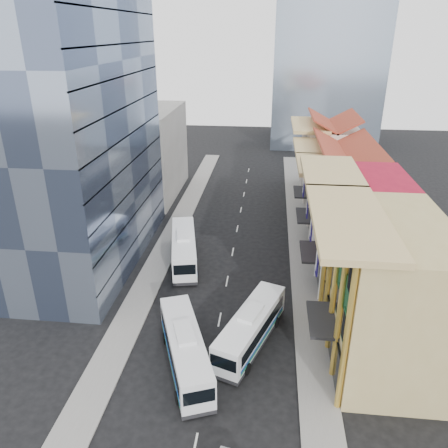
# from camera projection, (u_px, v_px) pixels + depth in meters

# --- Properties ---
(ground) EXTENTS (200.00, 200.00, 0.00)m
(ground) POSITION_uv_depth(u_px,v_px,m) (208.00, 381.00, 34.30)
(ground) COLOR black
(ground) RESTS_ON ground
(sidewalk_right) EXTENTS (3.00, 90.00, 0.15)m
(sidewalk_right) POSITION_uv_depth(u_px,v_px,m) (302.00, 255.00, 53.42)
(sidewalk_right) COLOR slate
(sidewalk_right) RESTS_ON ground
(sidewalk_left) EXTENTS (3.00, 90.00, 0.15)m
(sidewalk_left) POSITION_uv_depth(u_px,v_px,m) (166.00, 248.00, 55.10)
(sidewalk_left) COLOR slate
(sidewalk_left) RESTS_ON ground
(shophouse_tan) EXTENTS (8.00, 14.00, 12.00)m
(shophouse_tan) POSITION_uv_depth(u_px,v_px,m) (388.00, 292.00, 35.03)
(shophouse_tan) COLOR tan
(shophouse_tan) RESTS_ON ground
(shophouse_red) EXTENTS (8.00, 10.00, 12.00)m
(shophouse_red) POSITION_uv_depth(u_px,v_px,m) (361.00, 230.00, 45.93)
(shophouse_red) COLOR maroon
(shophouse_red) RESTS_ON ground
(shophouse_cream_near) EXTENTS (8.00, 9.00, 10.00)m
(shophouse_cream_near) POSITION_uv_depth(u_px,v_px,m) (347.00, 206.00, 54.97)
(shophouse_cream_near) COLOR beige
(shophouse_cream_near) RESTS_ON ground
(shophouse_cream_mid) EXTENTS (8.00, 9.00, 10.00)m
(shophouse_cream_mid) POSITION_uv_depth(u_px,v_px,m) (338.00, 183.00, 63.15)
(shophouse_cream_mid) COLOR beige
(shophouse_cream_mid) RESTS_ON ground
(shophouse_cream_far) EXTENTS (8.00, 12.00, 11.00)m
(shophouse_cream_far) POSITION_uv_depth(u_px,v_px,m) (330.00, 160.00, 72.49)
(shophouse_cream_far) COLOR beige
(shophouse_cream_far) RESTS_ON ground
(office_tower) EXTENTS (12.00, 26.00, 30.00)m
(office_tower) POSITION_uv_depth(u_px,v_px,m) (75.00, 134.00, 47.16)
(office_tower) COLOR #44506C
(office_tower) RESTS_ON ground
(office_block_far) EXTENTS (10.00, 18.00, 14.00)m
(office_block_far) POSITION_uv_depth(u_px,v_px,m) (147.00, 152.00, 71.20)
(office_block_far) COLOR gray
(office_block_far) RESTS_ON ground
(bus_left_near) EXTENTS (6.44, 11.41, 3.59)m
(bus_left_near) POSITION_uv_depth(u_px,v_px,m) (185.00, 349.00, 35.06)
(bus_left_near) COLOR silver
(bus_left_near) RESTS_ON ground
(bus_left_far) EXTENTS (5.06, 11.95, 3.73)m
(bus_left_far) POSITION_uv_depth(u_px,v_px,m) (184.00, 248.00, 51.21)
(bus_left_far) COLOR white
(bus_left_far) RESTS_ON ground
(bus_right) EXTENTS (6.09, 11.04, 3.47)m
(bus_right) POSITION_uv_depth(u_px,v_px,m) (251.00, 327.00, 37.70)
(bus_right) COLOR white
(bus_right) RESTS_ON ground
(sedan_left) EXTENTS (2.74, 4.22, 1.33)m
(sedan_left) POSITION_uv_depth(u_px,v_px,m) (186.00, 330.00, 39.04)
(sedan_left) COLOR silver
(sedan_left) RESTS_ON ground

